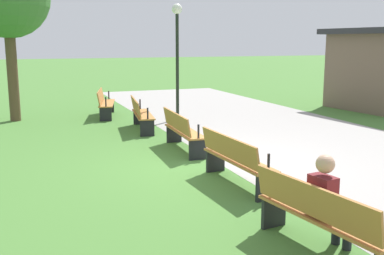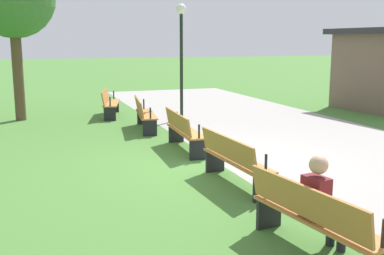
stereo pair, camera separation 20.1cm
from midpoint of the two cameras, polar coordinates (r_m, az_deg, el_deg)
name	(u,v)px [view 1 (the left image)]	position (r m, az deg, el deg)	size (l,w,h in m)	color
ground_plane	(209,165)	(9.35, 1.56, -4.67)	(120.00, 120.00, 0.00)	#477A33
path_paving	(336,152)	(10.89, 16.92, -2.91)	(28.47, 5.79, 0.01)	#A39E99
bench_0	(105,102)	(15.49, -11.15, 3.09)	(1.98, 0.91, 0.89)	#B27538
bench_1	(141,113)	(12.98, -6.86, 1.76)	(1.97, 0.74, 0.89)	#B27538
bench_2	(182,130)	(10.46, -1.82, -0.32)	(1.95, 0.56, 0.89)	#B27538
bench_3	(235,158)	(7.97, 4.66, -3.86)	(1.95, 0.56, 0.89)	#B27538
bench_4	(319,216)	(5.59, 14.52, -10.61)	(1.97, 0.74, 0.89)	#B27538
person_seated	(328,201)	(5.65, 15.54, -8.74)	(0.38, 0.55, 1.20)	maroon
lamp_post	(177,39)	(14.54, -2.26, 10.97)	(0.32, 0.32, 3.61)	black
kiosk	(384,69)	(18.04, 22.40, 6.78)	(4.10, 3.40, 2.92)	brown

